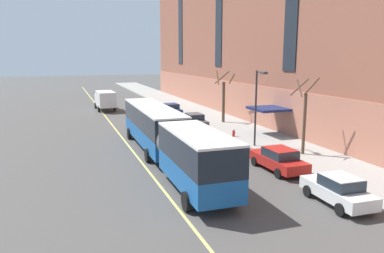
{
  "coord_description": "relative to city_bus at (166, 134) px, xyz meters",
  "views": [
    {
      "loc": [
        -7.77,
        -21.87,
        7.57
      ],
      "look_at": [
        2.35,
        6.77,
        1.8
      ],
      "focal_mm": 35.0,
      "sensor_mm": 36.0,
      "label": 1
    }
  ],
  "objects": [
    {
      "name": "ground_plane",
      "position": [
        0.84,
        -3.37,
        -2.06
      ],
      "size": [
        260.0,
        260.0,
        0.0
      ],
      "primitive_type": "plane",
      "color": "#4C4947"
    },
    {
      "name": "sidewalk",
      "position": [
        10.46,
        -0.37,
        -1.98
      ],
      "size": [
        5.73,
        160.0,
        0.15
      ],
      "primitive_type": "cube",
      "color": "#9E9B93",
      "rests_on": "ground"
    },
    {
      "name": "city_bus",
      "position": [
        0.0,
        0.0,
        0.0
      ],
      "size": [
        3.05,
        20.83,
        3.53
      ],
      "color": "#19569E",
      "rests_on": "ground"
    },
    {
      "name": "parked_car_darkgray_0",
      "position": [
        6.32,
        11.64,
        -1.27
      ],
      "size": [
        1.94,
        4.63,
        1.56
      ],
      "color": "#4C4C51",
      "rests_on": "ground"
    },
    {
      "name": "parked_car_red_1",
      "position": [
        6.51,
        -4.47,
        -1.27
      ],
      "size": [
        2.1,
        4.77,
        1.56
      ],
      "color": "#B21E19",
      "rests_on": "ground"
    },
    {
      "name": "parked_car_navy_3",
      "position": [
        6.35,
        20.38,
        -1.27
      ],
      "size": [
        2.03,
        4.46,
        1.56
      ],
      "color": "navy",
      "rests_on": "ground"
    },
    {
      "name": "parked_car_white_4",
      "position": [
        6.25,
        -10.52,
        -1.27
      ],
      "size": [
        2.0,
        4.29,
        1.56
      ],
      "color": "silver",
      "rests_on": "ground"
    },
    {
      "name": "box_truck",
      "position": [
        -1.05,
        27.92,
        -0.48
      ],
      "size": [
        2.46,
        6.69,
        2.71
      ],
      "color": "silver",
      "rests_on": "ground"
    },
    {
      "name": "street_tree_mid_block",
      "position": [
        10.37,
        -1.76,
        0.95
      ],
      "size": [
        1.69,
        1.36,
        5.82
      ],
      "color": "brown",
      "rests_on": "sidewalk"
    },
    {
      "name": "street_tree_far_uptown",
      "position": [
        10.39,
        13.1,
        0.94
      ],
      "size": [
        2.07,
        2.11,
        5.79
      ],
      "color": "brown",
      "rests_on": "sidewalk"
    },
    {
      "name": "street_lamp",
      "position": [
        8.19,
        1.54,
        1.97
      ],
      "size": [
        0.36,
        1.48,
        6.23
      ],
      "color": "#2D2D30",
      "rests_on": "sidewalk"
    },
    {
      "name": "fire_hydrant",
      "position": [
        8.09,
        5.61,
        -1.56
      ],
      "size": [
        0.42,
        0.24,
        0.72
      ],
      "color": "red",
      "rests_on": "sidewalk"
    },
    {
      "name": "lane_centerline",
      "position": [
        -1.7,
        -0.37,
        -2.05
      ],
      "size": [
        0.16,
        140.0,
        0.01
      ],
      "primitive_type": "cube",
      "color": "#E0D66B",
      "rests_on": "ground"
    }
  ]
}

